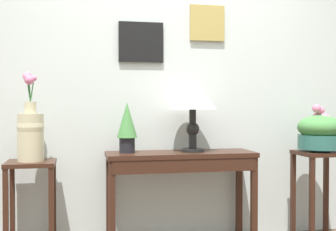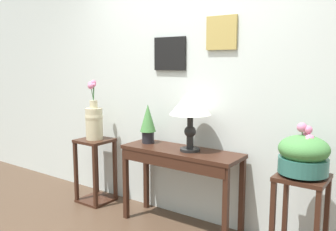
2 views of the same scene
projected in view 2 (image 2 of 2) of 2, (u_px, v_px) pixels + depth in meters
The scene contains 8 objects.
back_wall_with_art at pixel (190, 78), 3.46m from camera, with size 9.00×0.13×2.80m.
console_table at pixel (179, 162), 3.27m from camera, with size 1.16×0.39×0.76m.
table_lamp at pixel (190, 105), 3.16m from camera, with size 0.38×0.38×0.56m.
potted_plant_on_console at pixel (148, 122), 3.51m from camera, with size 0.16×0.16×0.39m.
pedestal_stand_left at pixel (96, 170), 3.96m from camera, with size 0.35×0.35×0.71m.
flower_vase_tall_left at pixel (94, 119), 3.87m from camera, with size 0.20×0.20×0.65m.
pedestal_stand_right at pixel (299, 225), 2.59m from camera, with size 0.35×0.35×0.75m.
planter_bowl_wide_right at pixel (304, 154), 2.51m from camera, with size 0.35×0.35×0.38m.
Camera 2 is at (1.84, -1.51, 1.55)m, focal length 37.92 mm.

